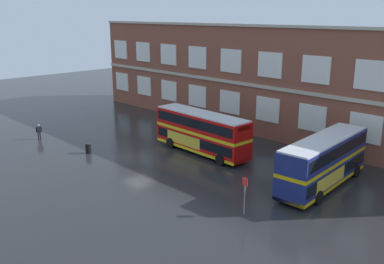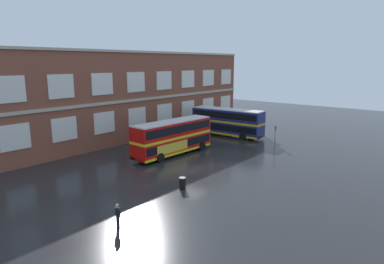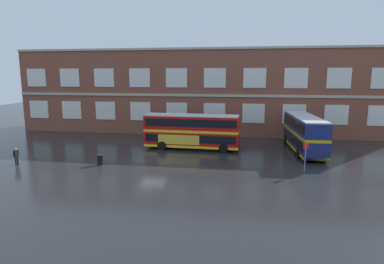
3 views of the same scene
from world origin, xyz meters
name	(u,v)px [view 3 (image 3 of 3)]	position (x,y,z in m)	size (l,w,h in m)	color
ground_plane	(158,155)	(0.00, 2.00, 0.00)	(120.00, 120.00, 0.00)	#232326
brick_terminal_building	(199,92)	(2.27, 17.98, 6.03)	(54.10, 8.19, 12.36)	brown
double_decker_near	(192,131)	(3.14, 5.53, 2.15)	(11.08, 3.14, 4.07)	red
double_decker_middle	(304,133)	(15.93, 6.37, 2.15)	(3.44, 11.15, 4.07)	navy
waiting_passenger	(16,156)	(-12.56, -4.04, 0.93)	(0.35, 0.63, 1.70)	black
bus_stand_flag	(305,154)	(14.67, -2.01, 1.64)	(0.44, 0.10, 2.70)	slate
station_litter_bin	(100,160)	(-4.56, -2.71, 0.52)	(0.60, 0.60, 1.03)	black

